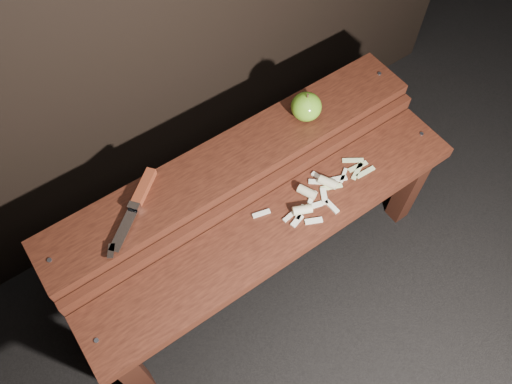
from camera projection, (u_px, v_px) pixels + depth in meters
ground at (266, 269)px, 1.78m from camera, size 60.00×60.00×0.00m
bench_front_tier at (280, 238)px, 1.45m from camera, size 1.20×0.20×0.42m
bench_rear_tier at (236, 174)px, 1.50m from camera, size 1.20×0.21×0.50m
apple at (306, 107)px, 1.47m from camera, size 0.09×0.09×0.09m
knife at (139, 198)px, 1.34m from camera, size 0.23×0.19×0.02m
apple_scraps at (317, 194)px, 1.44m from camera, size 0.40×0.15×0.03m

